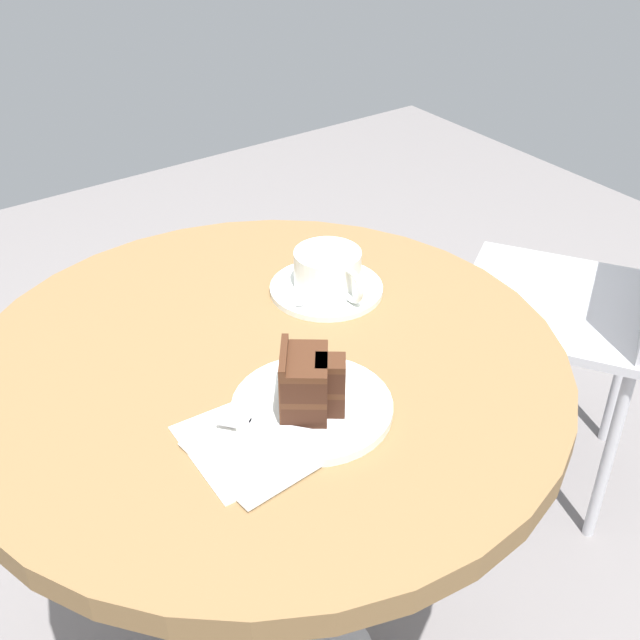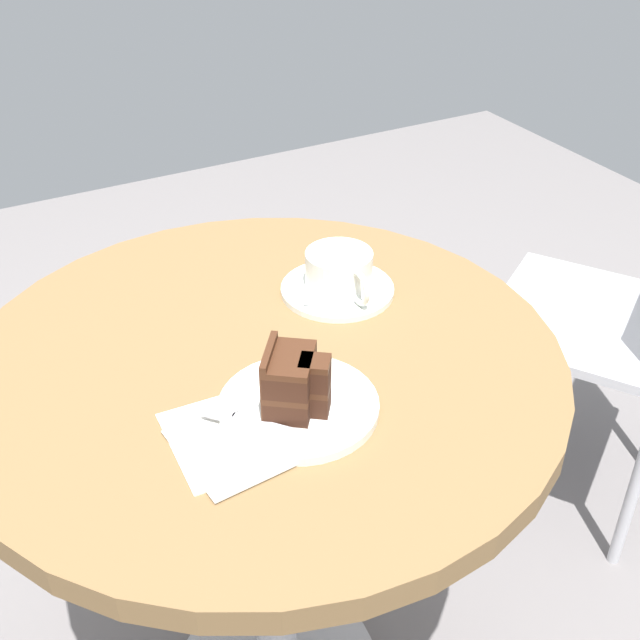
% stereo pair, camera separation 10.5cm
% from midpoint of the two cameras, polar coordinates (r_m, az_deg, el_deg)
% --- Properties ---
extents(cafe_table, '(0.79, 0.79, 0.71)m').
position_cam_midpoint_polar(cafe_table, '(1.12, -1.17, -7.25)').
color(cafe_table, brown).
rests_on(cafe_table, ground).
extents(saucer, '(0.17, 0.17, 0.01)m').
position_cam_midpoint_polar(saucer, '(1.18, 3.79, 2.10)').
color(saucer, silver).
rests_on(saucer, cafe_table).
extents(coffee_cup, '(0.13, 0.10, 0.06)m').
position_cam_midpoint_polar(coffee_cup, '(1.16, 3.99, 3.52)').
color(coffee_cup, silver).
rests_on(coffee_cup, saucer).
extents(teaspoon, '(0.05, 0.09, 0.00)m').
position_cam_midpoint_polar(teaspoon, '(1.14, 2.88, 1.26)').
color(teaspoon, '#B7B7BC').
rests_on(teaspoon, saucer).
extents(cake_plate, '(0.19, 0.19, 0.01)m').
position_cam_midpoint_polar(cake_plate, '(0.96, 1.60, -6.25)').
color(cake_plate, silver).
rests_on(cake_plate, cafe_table).
extents(cake_slice, '(0.09, 0.09, 0.08)m').
position_cam_midpoint_polar(cake_slice, '(0.92, 1.33, -4.54)').
color(cake_slice, '#381E14').
rests_on(cake_slice, cake_plate).
extents(fork, '(0.13, 0.11, 0.00)m').
position_cam_midpoint_polar(fork, '(0.93, -1.76, -7.27)').
color(fork, '#B7B7BC').
rests_on(fork, cake_plate).
extents(napkin, '(0.17, 0.15, 0.00)m').
position_cam_midpoint_polar(napkin, '(0.92, -2.70, -8.51)').
color(napkin, silver).
rests_on(napkin, cafe_table).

